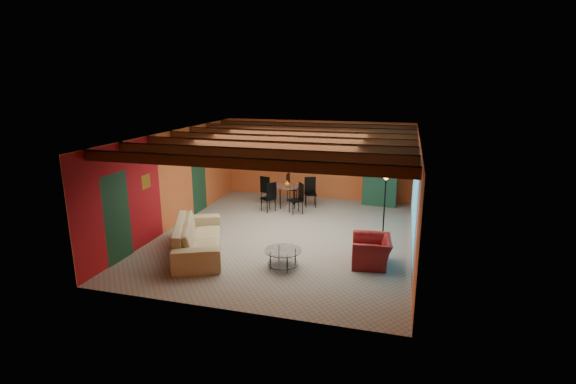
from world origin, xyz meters
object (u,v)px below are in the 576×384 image
(sofa, at_px, (198,237))
(dining_table, at_px, (287,193))
(coffee_table, at_px, (283,259))
(floor_lamp, at_px, (384,209))
(armchair, at_px, (371,251))
(armoire, at_px, (380,177))
(potted_plant, at_px, (382,142))
(vase, at_px, (287,175))

(sofa, height_order, dining_table, dining_table)
(coffee_table, xyz_separation_m, floor_lamp, (2.05, 1.99, 0.73))
(dining_table, bearing_deg, armchair, -51.72)
(coffee_table, bearing_deg, armchair, 20.44)
(sofa, relative_size, dining_table, 1.44)
(coffee_table, height_order, floor_lamp, floor_lamp)
(armoire, bearing_deg, sofa, -120.04)
(dining_table, distance_m, floor_lamp, 4.13)
(coffee_table, bearing_deg, armoire, 73.22)
(floor_lamp, xyz_separation_m, potted_plant, (-0.33, 3.69, 1.16))
(coffee_table, distance_m, armoire, 5.98)
(armchair, relative_size, potted_plant, 2.16)
(armchair, height_order, dining_table, dining_table)
(armoire, bearing_deg, coffee_table, -100.87)
(armchair, relative_size, coffee_table, 1.19)
(armoire, relative_size, potted_plant, 4.15)
(dining_table, height_order, floor_lamp, floor_lamp)
(dining_table, relative_size, floor_lamp, 0.99)
(coffee_table, height_order, dining_table, dining_table)
(sofa, xyz_separation_m, coffee_table, (2.20, -0.28, -0.18))
(armoire, distance_m, vase, 3.10)
(armchair, height_order, floor_lamp, floor_lamp)
(coffee_table, distance_m, vase, 4.77)
(coffee_table, bearing_deg, floor_lamp, 44.26)
(dining_table, height_order, potted_plant, potted_plant)
(coffee_table, bearing_deg, dining_table, 104.43)
(dining_table, relative_size, potted_plant, 4.12)
(floor_lamp, bearing_deg, sofa, -158.08)
(armchair, height_order, coffee_table, armchair)
(dining_table, bearing_deg, coffee_table, -75.57)
(floor_lamp, bearing_deg, armoire, 95.15)
(coffee_table, distance_m, dining_table, 4.71)
(sofa, bearing_deg, dining_table, -37.97)
(coffee_table, relative_size, floor_lamp, 0.44)
(sofa, height_order, vase, vase)
(armchair, xyz_separation_m, potted_plant, (-0.16, 4.98, 1.78))
(floor_lamp, bearing_deg, coffee_table, -135.74)
(dining_table, distance_m, armoire, 3.13)
(dining_table, height_order, armoire, armoire)
(armchair, relative_size, armoire, 0.52)
(dining_table, bearing_deg, armoire, 21.41)
(vase, bearing_deg, dining_table, 0.00)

